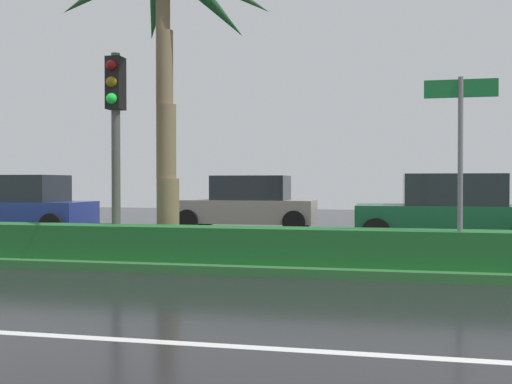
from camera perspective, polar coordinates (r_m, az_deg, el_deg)
ground_plane at (r=12.56m, az=19.96°, el=-6.29°), size 90.00×42.00×0.10m
median_strip at (r=11.56m, az=20.64°, el=-6.29°), size 85.50×4.00×0.15m
median_hedge at (r=10.14m, az=21.81°, el=-5.17°), size 76.50×0.70×0.60m
traffic_signal_median_left at (r=11.36m, az=-13.21°, el=6.97°), size 0.28×0.43×3.73m
street_name_sign at (r=9.86m, az=18.83°, el=4.15°), size 1.10×0.08×3.00m
car_in_traffic_leading at (r=18.69m, az=-21.60°, el=-1.25°), size 4.30×2.02×1.72m
car_in_traffic_second at (r=18.94m, az=-0.77°, el=-1.15°), size 4.30×2.02×1.72m
car_in_traffic_third at (r=15.31m, az=17.75°, el=-1.69°), size 4.30×2.02×1.72m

